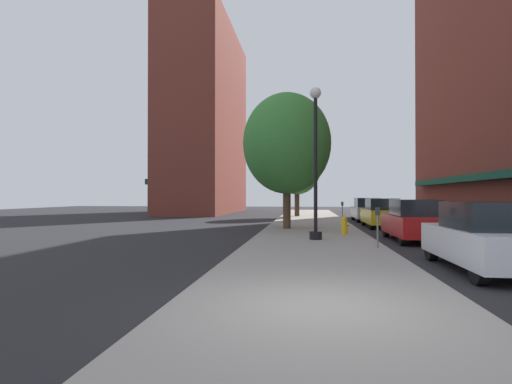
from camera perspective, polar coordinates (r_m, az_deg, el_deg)
The scene contains 13 objects.
ground_plane at distance 24.82m, azimuth 16.88°, elevation -4.69°, with size 90.00×90.00×0.00m, color #232326.
sidewalk_slab at distance 25.45m, azimuth 7.56°, elevation -4.47°, with size 4.80×50.00×0.12m, color gray.
building_far_background at distance 45.43m, azimuth -6.90°, elevation 9.68°, with size 6.80×18.00×19.77m.
lamppost at distance 16.13m, azimuth 8.24°, elevation 4.44°, with size 0.48×0.48×5.90m.
fire_hydrant at distance 18.42m, azimuth 12.15°, elevation -4.52°, with size 0.33×0.26×0.79m.
parking_meter_near at distance 27.14m, azimuth 11.86°, elevation -2.34°, with size 0.14×0.09×1.31m.
parking_meter_far at distance 13.92m, azimuth 16.48°, elevation -4.03°, with size 0.14×0.09×1.31m.
tree_near at distance 34.63m, azimuth 5.69°, elevation 3.43°, with size 3.98×3.98×6.39m.
tree_mid at distance 21.60m, azimuth 4.28°, elevation 6.70°, with size 4.57×4.57×7.04m.
car_white at distance 11.23m, azimuth 29.27°, elevation -5.55°, with size 1.80×4.30×1.66m.
car_red at distance 17.52m, azimuth 21.04°, elevation -3.76°, with size 1.80×4.30×1.66m.
car_yellow at distance 24.49m, azimuth 16.99°, elevation -2.85°, with size 1.80×4.30×1.66m.
car_silver at distance 30.20m, azimuth 15.10°, elevation -2.41°, with size 1.80×4.30×1.66m.
Camera 1 is at (-0.23, -6.39, 1.80)m, focal length 28.90 mm.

